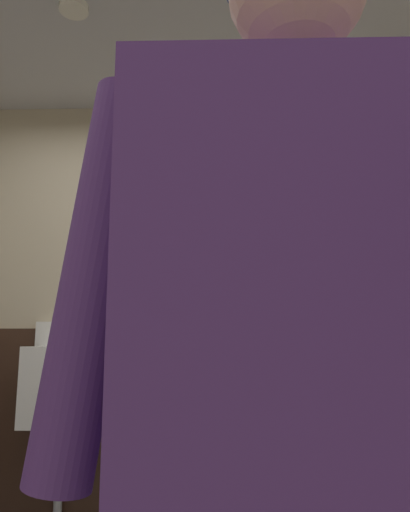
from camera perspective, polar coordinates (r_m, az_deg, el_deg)
name	(u,v)px	position (r m, az deg, el deg)	size (l,w,h in m)	color
wall_back	(189,298)	(3.13, -1.96, -5.03)	(4.30, 0.12, 2.61)	beige
wainscot_band_back	(187,421)	(3.08, -2.14, -18.99)	(3.70, 0.03, 1.11)	#382319
downlight_far	(74,8)	(2.65, -15.34, 26.55)	(0.14, 0.14, 0.03)	white
urinal_left	(59,385)	(3.05, -16.98, -14.43)	(0.40, 0.34, 1.24)	white
urinal_middle	(186,385)	(2.91, -2.30, -15.08)	(0.40, 0.34, 1.24)	white
urinal_right	(314,385)	(2.96, 12.88, -14.76)	(0.40, 0.34, 1.24)	white
privacy_divider_panel	(121,355)	(2.88, -10.00, -11.54)	(0.04, 0.40, 0.90)	#4C4C51
person	(313,376)	(0.65, 12.71, -13.76)	(0.71, 0.60, 1.66)	#2D3342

